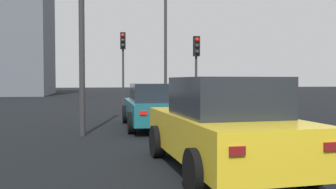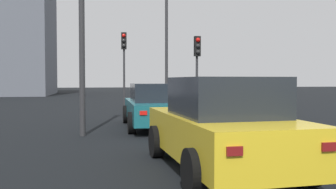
{
  "view_description": "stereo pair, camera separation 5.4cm",
  "coord_description": "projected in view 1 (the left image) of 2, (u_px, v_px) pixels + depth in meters",
  "views": [
    {
      "loc": [
        -2.52,
        2.01,
        1.55
      ],
      "look_at": [
        7.65,
        -0.08,
        1.16
      ],
      "focal_mm": 40.08,
      "sensor_mm": 36.0,
      "label": 1
    },
    {
      "loc": [
        -2.53,
        1.96,
        1.55
      ],
      "look_at": [
        7.65,
        -0.08,
        1.16
      ],
      "focal_mm": 40.08,
      "sensor_mm": 36.0,
      "label": 2
    }
  ],
  "objects": [
    {
      "name": "car_teal_lead",
      "position": [
        156.0,
        106.0,
        12.31
      ],
      "size": [
        4.56,
        2.12,
        1.45
      ],
      "rotation": [
        0.0,
        0.0,
        -0.03
      ],
      "color": "#19606B",
      "rests_on": "ground_plane"
    },
    {
      "name": "car_yellow_second",
      "position": [
        222.0,
        126.0,
        6.44
      ],
      "size": [
        4.2,
        2.06,
        1.6
      ],
      "rotation": [
        0.0,
        0.0,
        0.03
      ],
      "color": "gold",
      "rests_on": "ground_plane"
    },
    {
      "name": "traffic_light_near_left",
      "position": [
        123.0,
        54.0,
        20.2
      ],
      "size": [
        0.33,
        0.31,
        4.13
      ],
      "rotation": [
        0.0,
        0.0,
        3.0
      ],
      "color": "#2D2D30",
      "rests_on": "ground_plane"
    },
    {
      "name": "traffic_light_near_right",
      "position": [
        197.0,
        58.0,
        16.92
      ],
      "size": [
        0.32,
        0.28,
        3.54
      ],
      "rotation": [
        0.0,
        0.0,
        3.13
      ],
      "color": "#2D2D30",
      "rests_on": "ground_plane"
    },
    {
      "name": "street_lamp_kerbside",
      "position": [
        166.0,
        27.0,
        20.38
      ],
      "size": [
        0.56,
        0.36,
        7.62
      ],
      "color": "#2D2D30",
      "rests_on": "ground_plane"
    },
    {
      "name": "building_facade_left",
      "position": [
        15.0,
        28.0,
        40.43
      ],
      "size": [
        12.19,
        7.23,
        14.41
      ],
      "primitive_type": "cube",
      "color": "slate",
      "rests_on": "ground_plane"
    }
  ]
}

